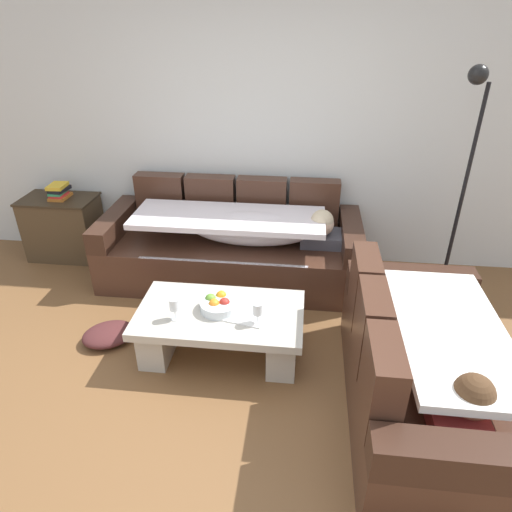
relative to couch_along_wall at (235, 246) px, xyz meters
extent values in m
plane|color=brown|center=(0.19, -1.62, -0.33)|extent=(14.00, 14.00, 0.00)
cube|color=silver|center=(0.19, 0.53, 1.02)|extent=(9.00, 0.10, 2.70)
cube|color=#45291D|center=(-0.04, -0.02, -0.12)|extent=(2.37, 0.92, 0.42)
cube|color=#45291D|center=(-0.79, 0.36, 0.32)|extent=(0.47, 0.16, 0.46)
cube|color=#45291D|center=(-0.29, 0.36, 0.32)|extent=(0.47, 0.16, 0.46)
cube|color=#45291D|center=(0.21, 0.36, 0.32)|extent=(0.47, 0.16, 0.46)
cube|color=#45291D|center=(0.72, 0.36, 0.32)|extent=(0.47, 0.16, 0.46)
cube|color=#372117|center=(-1.13, -0.02, 0.19)|extent=(0.18, 0.92, 0.20)
cube|color=#372117|center=(1.06, -0.02, 0.19)|extent=(0.18, 0.92, 0.20)
cube|color=#4C4C56|center=(0.79, -0.03, 0.14)|extent=(0.36, 0.28, 0.11)
sphere|color=beige|center=(0.79, -0.07, 0.30)|extent=(0.21, 0.21, 0.21)
sphere|color=#CCB793|center=(0.79, -0.07, 0.33)|extent=(0.20, 0.20, 0.20)
ellipsoid|color=silver|center=(0.17, -0.07, 0.23)|extent=(1.10, 0.44, 0.28)
cube|color=silver|center=(-0.04, -0.09, 0.33)|extent=(1.70, 0.60, 0.05)
cube|color=silver|center=(-0.04, -0.46, -0.10)|extent=(1.44, 0.04, 0.38)
cube|color=#45291D|center=(1.44, -1.52, -0.12)|extent=(0.92, 1.71, 0.42)
cube|color=#45291D|center=(1.06, -1.97, 0.32)|extent=(0.16, 0.42, 0.46)
cube|color=#45291D|center=(1.06, -1.52, 0.32)|extent=(0.16, 0.42, 0.46)
cube|color=#45291D|center=(1.06, -1.07, 0.32)|extent=(0.16, 0.42, 0.46)
cube|color=#372117|center=(1.44, -2.28, 0.19)|extent=(0.92, 0.18, 0.20)
cube|color=#372117|center=(1.44, -0.76, 0.19)|extent=(0.92, 0.18, 0.20)
cube|color=#B23838|center=(1.45, -2.01, 0.14)|extent=(0.28, 0.36, 0.11)
sphere|color=#936B4C|center=(1.49, -2.01, 0.30)|extent=(0.21, 0.21, 0.21)
sphere|color=#4C331E|center=(1.49, -2.01, 0.33)|extent=(0.20, 0.20, 0.20)
ellipsoid|color=white|center=(1.49, -1.39, 0.23)|extent=(0.44, 0.79, 0.28)
cube|color=white|center=(1.51, -1.52, 0.33)|extent=(0.60, 1.24, 0.05)
cube|color=white|center=(1.88, -1.52, -0.10)|extent=(0.04, 1.05, 0.38)
cube|color=beige|center=(0.06, -1.10, 0.02)|extent=(1.20, 0.68, 0.06)
cube|color=beige|center=(-0.40, -1.10, -0.17)|extent=(0.20, 0.54, 0.32)
cube|color=beige|center=(0.52, -1.10, -0.17)|extent=(0.20, 0.54, 0.32)
cylinder|color=silver|center=(0.06, -1.08, 0.08)|extent=(0.28, 0.28, 0.07)
sphere|color=orange|center=(0.06, -1.00, 0.11)|extent=(0.08, 0.08, 0.08)
sphere|color=orange|center=(0.02, -1.11, 0.11)|extent=(0.08, 0.08, 0.08)
sphere|color=#B22D25|center=(0.10, -1.08, 0.11)|extent=(0.08, 0.08, 0.08)
sphere|color=#649E35|center=(-0.01, -1.04, 0.11)|extent=(0.08, 0.08, 0.08)
cylinder|color=silver|center=(-0.23, -1.23, 0.05)|extent=(0.06, 0.06, 0.01)
cylinder|color=silver|center=(-0.23, -1.23, 0.09)|extent=(0.01, 0.01, 0.07)
cylinder|color=silver|center=(-0.23, -1.23, 0.17)|extent=(0.07, 0.07, 0.08)
cylinder|color=silver|center=(0.35, -1.21, 0.05)|extent=(0.06, 0.06, 0.01)
cylinder|color=silver|center=(0.35, -1.21, 0.09)|extent=(0.01, 0.01, 0.07)
cylinder|color=silver|center=(0.35, -1.21, 0.17)|extent=(0.07, 0.07, 0.08)
cube|color=white|center=(0.25, -1.14, 0.05)|extent=(0.32, 0.26, 0.01)
cube|color=#483723|center=(-1.81, 0.23, -0.02)|extent=(0.70, 0.42, 0.62)
cube|color=#322618|center=(-1.81, 0.23, 0.30)|extent=(0.72, 0.44, 0.02)
cube|color=#B76623|center=(-1.78, 0.23, 0.32)|extent=(0.16, 0.22, 0.03)
cube|color=red|center=(-1.78, 0.22, 0.35)|extent=(0.14, 0.17, 0.03)
cube|color=#338C59|center=(-1.78, 0.22, 0.38)|extent=(0.13, 0.18, 0.02)
cube|color=black|center=(-1.77, 0.23, 0.40)|extent=(0.16, 0.22, 0.03)
cube|color=gold|center=(-1.78, 0.23, 0.44)|extent=(0.16, 0.21, 0.03)
cylinder|color=black|center=(1.91, -0.05, -0.32)|extent=(0.28, 0.28, 0.02)
cylinder|color=black|center=(1.91, -0.05, 0.59)|extent=(0.03, 0.03, 1.80)
sphere|color=black|center=(1.79, -0.15, 1.55)|extent=(0.14, 0.14, 0.14)
ellipsoid|color=#4C2323|center=(-0.84, -1.07, -0.27)|extent=(0.51, 0.48, 0.12)
camera|label=1|loc=(0.62, -3.70, 1.96)|focal=31.64mm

